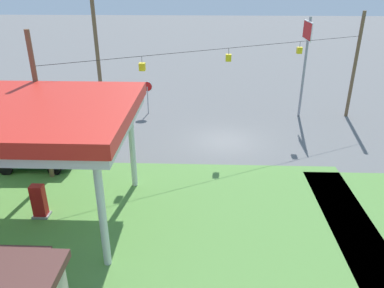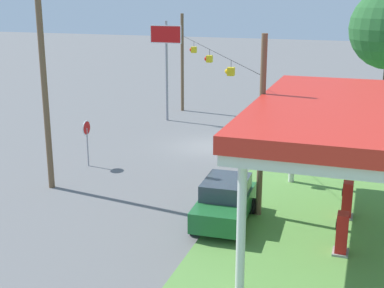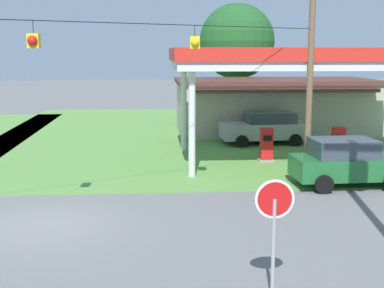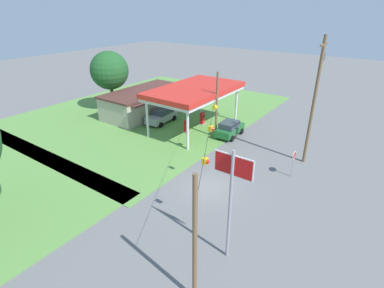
% 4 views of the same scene
% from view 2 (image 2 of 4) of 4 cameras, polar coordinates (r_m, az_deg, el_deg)
% --- Properties ---
extents(ground_plane, '(160.00, 160.00, 0.00)m').
position_cam_2_polar(ground_plane, '(32.39, 1.79, -0.28)').
color(ground_plane, slate).
extents(gas_station_canopy, '(12.00, 7.01, 5.15)m').
position_cam_2_polar(gas_station_canopy, '(20.18, 16.81, 2.81)').
color(gas_station_canopy, silver).
rests_on(gas_station_canopy, ground).
extents(fuel_pump_near, '(0.71, 0.56, 1.56)m').
position_cam_2_polar(fuel_pump_near, '(22.92, 16.21, -5.88)').
color(fuel_pump_near, gray).
rests_on(fuel_pump_near, ground).
extents(fuel_pump_far, '(0.71, 0.56, 1.56)m').
position_cam_2_polar(fuel_pump_far, '(19.82, 15.69, -9.33)').
color(fuel_pump_far, gray).
rests_on(fuel_pump_far, ground).
extents(car_at_pumps_front, '(4.20, 2.25, 1.80)m').
position_cam_2_polar(car_at_pumps_front, '(21.56, 3.53, -6.12)').
color(car_at_pumps_front, '#1E602D').
rests_on(car_at_pumps_front, ground).
extents(stop_sign_roadside, '(0.80, 0.08, 2.50)m').
position_cam_2_polar(stop_sign_roadside, '(28.83, -11.15, 1.14)').
color(stop_sign_roadside, '#99999E').
rests_on(stop_sign_roadside, ground).
extents(stop_sign_overhead, '(0.22, 2.32, 7.11)m').
position_cam_2_polar(stop_sign_overhead, '(38.28, -2.78, 10.04)').
color(stop_sign_overhead, gray).
rests_on(stop_sign_overhead, ground).
extents(utility_pole_main, '(2.20, 0.44, 11.69)m').
position_cam_2_polar(utility_pole_main, '(25.08, -15.79, 9.54)').
color(utility_pole_main, brown).
rests_on(utility_pole_main, ground).
extents(signal_span_gantry, '(18.78, 10.24, 7.49)m').
position_cam_2_polar(signal_span_gantry, '(31.51, 1.84, 6.81)').
color(signal_span_gantry, brown).
rests_on(signal_span_gantry, ground).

